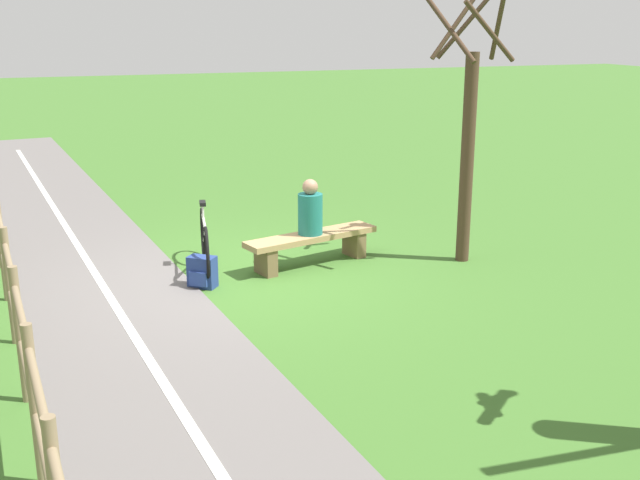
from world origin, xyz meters
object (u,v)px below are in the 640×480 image
at_px(bench, 312,243).
at_px(backpack, 202,272).
at_px(person_seated, 310,211).
at_px(bicycle, 205,243).
at_px(tree_far_left, 468,132).

bearing_deg(bench, backpack, -0.63).
height_order(person_seated, bicycle, person_seated).
xyz_separation_m(bicycle, backpack, (0.19, 0.65, -0.19)).
relative_size(bicycle, backpack, 4.37).
relative_size(person_seated, bicycle, 0.43).
bearing_deg(bicycle, tree_far_left, 86.69).
distance_m(bench, bicycle, 1.46).
height_order(bench, person_seated, person_seated).
bearing_deg(bench, tree_far_left, 151.00).
bearing_deg(backpack, bicycle, -105.89).
height_order(person_seated, backpack, person_seated).
height_order(bicycle, tree_far_left, tree_far_left).
bearing_deg(tree_far_left, backpack, -2.37).
distance_m(bicycle, tree_far_left, 3.85).
relative_size(bench, bicycle, 1.14).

